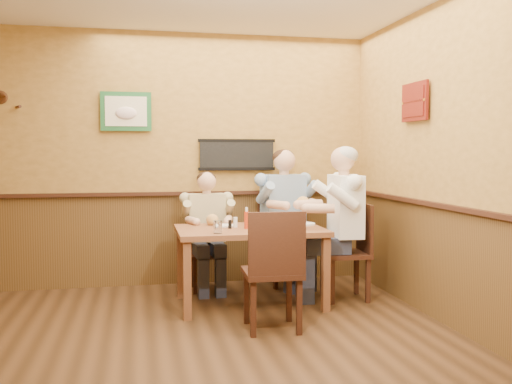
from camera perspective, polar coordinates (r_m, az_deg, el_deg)
room at (r=4.09m, az=-8.65°, el=6.87°), size 5.02×5.03×2.81m
dining_table at (r=5.52m, az=-0.62°, el=-4.56°), size 1.40×0.90×0.75m
chair_back_left at (r=6.17m, az=-4.95°, el=-6.09°), size 0.38×0.38×0.80m
chair_back_right at (r=6.40m, az=2.72°, el=-5.04°), size 0.52×0.52×0.95m
chair_right_end at (r=5.82m, az=8.90°, el=-5.91°), size 0.47×0.47×0.97m
chair_near_side at (r=4.79m, az=1.61°, el=-7.76°), size 0.48×0.48×1.01m
diner_tan_shirt at (r=6.14m, az=-4.96°, el=-4.51°), size 0.54×0.54×1.14m
diner_blue_polo at (r=6.37m, az=2.72°, el=-3.23°), size 0.74×0.74×1.36m
diner_white_elder at (r=5.79m, az=8.92°, el=-3.89°), size 0.68×0.68×1.38m
water_glass_left at (r=5.13m, az=-3.85°, el=-3.51°), size 0.10×0.10×0.12m
water_glass_mid at (r=5.21m, az=0.62°, el=-3.42°), size 0.09×0.09×0.11m
cola_tumbler at (r=5.38m, az=4.51°, el=-3.14°), size 0.10×0.10×0.12m
hot_sauce_bottle at (r=5.43m, az=-0.95°, el=-2.73°), size 0.05×0.05×0.18m
salt_shaker at (r=5.54m, az=-2.07°, el=-3.04°), size 0.04×0.04×0.10m
pepper_shaker at (r=5.46m, az=-2.62°, el=-3.25°), size 0.04×0.04×0.08m
plate_far_left at (r=5.64m, az=-3.16°, el=-3.36°), size 0.28×0.28×0.01m
plate_far_right at (r=5.77m, az=4.58°, el=-3.18°), size 0.29×0.29×0.02m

